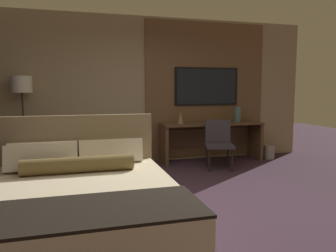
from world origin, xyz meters
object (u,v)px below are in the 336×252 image
desk_chair (218,140)px  vase_tall (180,118)px  armchair_by_window (13,164)px  tv (207,86)px  book (216,122)px  waste_bin (269,152)px  vase_short (238,114)px  bed (79,205)px  desk (210,134)px  floor_lamp (22,92)px

desk_chair → vase_tall: (-0.52, 0.62, 0.37)m
armchair_by_window → tv: bearing=-73.6°
book → waste_bin: 1.29m
book → waste_bin: book is taller
armchair_by_window → vase_short: bearing=-79.0°
bed → desk: bed is taller
desk_chair → vase_tall: size_ratio=3.85×
tv → vase_short: 0.84m
vase_tall → waste_bin: size_ratio=0.81×
desk_chair → vase_short: bearing=56.5°
book → waste_bin: bearing=-8.3°
bed → waste_bin: bearing=35.1°
desk_chair → book: size_ratio=3.43×
desk → waste_bin: (1.23, -0.17, -0.39)m
vase_tall → vase_short: size_ratio=0.73×
floor_lamp → book: floor_lamp is taller
vase_short → tv: bearing=154.4°
desk_chair → waste_bin: 1.45m
armchair_by_window → floor_lamp: floor_lamp is taller
vase_short → book: bearing=176.4°
vase_tall → book: size_ratio=0.89×
vase_short → book: vase_short is taller
desk → tv: 0.98m
desk_chair → vase_short: vase_short is taller
vase_short → desk: bearing=176.4°
armchair_by_window → waste_bin: armchair_by_window is taller
tv → vase_short: bearing=-25.6°
desk → waste_bin: desk is taller
tv → desk_chair: (-0.10, -0.85, -0.96)m
bed → vase_short: size_ratio=6.96×
bed → armchair_by_window: size_ratio=2.52×
vase_tall → book: bearing=-1.0°
floor_lamp → book: size_ratio=6.49×
desk_chair → floor_lamp: 3.50m
floor_lamp → bed: bearing=-73.1°
desk_chair → waste_bin: bearing=34.2°
bed → book: size_ratio=8.47×
bed → waste_bin: size_ratio=7.65×
bed → tv: bearing=50.1°
vase_tall → vase_short: 1.20m
desk_chair → floor_lamp: size_ratio=0.53×
tv → vase_short: (0.56, -0.27, -0.56)m
armchair_by_window → waste_bin: bearing=-81.5°
armchair_by_window → vase_tall: (2.90, 0.55, 0.61)m
desk → vase_short: bearing=-3.6°
desk_chair → vase_short: size_ratio=2.82×
bed → vase_short: 4.23m
bed → floor_lamp: (-0.88, 2.88, 1.05)m
desk → bed: bearing=-132.1°
vase_tall → waste_bin: bearing=-5.4°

